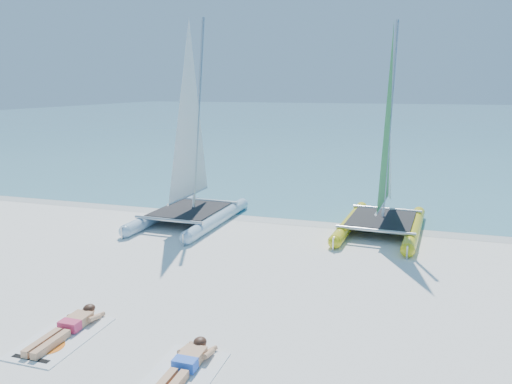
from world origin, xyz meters
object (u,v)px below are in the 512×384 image
at_px(catamaran_yellow, 387,163).
at_px(towel_b, 178,379).
at_px(catamaran_blue, 190,160).
at_px(sunbather_b, 184,366).
at_px(towel_a, 62,337).
at_px(sunbather_a, 68,327).

bearing_deg(catamaran_yellow, towel_b, -100.42).
relative_size(catamaran_blue, catamaran_yellow, 1.03).
distance_m(catamaran_yellow, sunbather_b, 9.77).
relative_size(towel_a, sunbather_b, 1.07).
xyz_separation_m(towel_a, sunbather_b, (2.53, -0.34, 0.11)).
height_order(catamaran_blue, sunbather_b, catamaran_blue).
bearing_deg(towel_a, towel_b, -11.92).
xyz_separation_m(catamaran_blue, sunbather_b, (3.63, -8.14, -1.89)).
distance_m(towel_a, sunbather_b, 2.56).
bearing_deg(sunbather_a, towel_b, -16.01).
relative_size(catamaran_yellow, towel_a, 3.53).
bearing_deg(sunbather_a, catamaran_yellow, 60.47).
height_order(catamaran_yellow, sunbather_a, catamaran_yellow).
relative_size(towel_a, sunbather_a, 1.07).
distance_m(towel_a, sunbather_a, 0.22).
height_order(towel_a, sunbather_b, sunbather_b).
xyz_separation_m(towel_a, sunbather_a, (0.00, 0.19, 0.11)).
bearing_deg(catamaran_blue, catamaran_yellow, 12.28).
bearing_deg(catamaran_blue, sunbather_a, -79.99).
distance_m(sunbather_a, towel_b, 2.63).
bearing_deg(towel_a, sunbather_a, 90.00).
xyz_separation_m(sunbather_a, sunbather_b, (2.53, -0.53, 0.00)).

